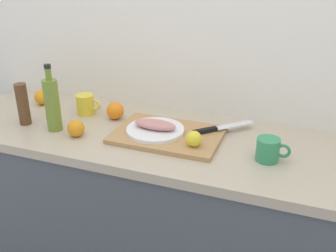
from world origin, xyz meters
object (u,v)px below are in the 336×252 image
at_px(white_plate, 155,130).
at_px(fish_fillet, 155,124).
at_px(cutting_board, 168,135).
at_px(coffee_mug_1, 269,150).
at_px(coffee_mug_0, 86,104).
at_px(orange_0, 42,97).
at_px(pepper_mill, 23,104).
at_px(lemon_0, 194,139).
at_px(olive_oil_bottle, 52,104).
at_px(chef_knife, 216,129).

height_order(white_plate, fish_fillet, fish_fillet).
xyz_separation_m(cutting_board, coffee_mug_1, (0.42, -0.06, 0.03)).
height_order(white_plate, coffee_mug_1, coffee_mug_1).
height_order(cutting_board, fish_fillet, fish_fillet).
distance_m(coffee_mug_0, coffee_mug_1, 0.89).
height_order(coffee_mug_0, orange_0, coffee_mug_0).
relative_size(fish_fillet, pepper_mill, 0.97).
relative_size(coffee_mug_0, pepper_mill, 0.66).
height_order(cutting_board, white_plate, white_plate).
relative_size(orange_0, pepper_mill, 0.40).
distance_m(coffee_mug_1, pepper_mill, 1.08).
bearing_deg(white_plate, lemon_0, -19.70).
xyz_separation_m(cutting_board, olive_oil_bottle, (-0.49, -0.10, 0.11)).
bearing_deg(orange_0, coffee_mug_0, -6.92).
relative_size(cutting_board, coffee_mug_0, 3.59).
bearing_deg(cutting_board, orange_0, 169.86).
height_order(white_plate, coffee_mug_0, coffee_mug_0).
xyz_separation_m(fish_fillet, orange_0, (-0.68, 0.14, -0.01)).
height_order(cutting_board, coffee_mug_1, coffee_mug_1).
distance_m(chef_knife, lemon_0, 0.18).
relative_size(fish_fillet, coffee_mug_0, 1.48).
height_order(fish_fillet, orange_0, orange_0).
bearing_deg(orange_0, white_plate, -11.79).
bearing_deg(orange_0, pepper_mill, -71.05).
distance_m(fish_fillet, lemon_0, 0.20).
bearing_deg(orange_0, chef_knife, -2.61).
xyz_separation_m(coffee_mug_1, orange_0, (-1.15, 0.19, -0.01)).
distance_m(chef_knife, olive_oil_bottle, 0.71).
height_order(white_plate, pepper_mill, pepper_mill).
xyz_separation_m(lemon_0, pepper_mill, (-0.79, -0.02, 0.04)).
distance_m(cutting_board, orange_0, 0.74).
distance_m(olive_oil_bottle, coffee_mug_1, 0.92).
relative_size(lemon_0, olive_oil_bottle, 0.21).
xyz_separation_m(fish_fillet, olive_oil_bottle, (-0.44, -0.09, 0.07)).
xyz_separation_m(fish_fillet, pepper_mill, (-0.60, -0.09, 0.04)).
bearing_deg(fish_fillet, white_plate, 0.00).
bearing_deg(pepper_mill, coffee_mug_0, 44.64).
height_order(fish_fillet, pepper_mill, pepper_mill).
bearing_deg(cutting_board, pepper_mill, -171.41).
bearing_deg(coffee_mug_0, pepper_mill, -135.36).
distance_m(white_plate, pepper_mill, 0.61).
bearing_deg(lemon_0, fish_fillet, 160.30).
height_order(coffee_mug_1, orange_0, coffee_mug_1).
bearing_deg(cutting_board, white_plate, -168.72).
relative_size(fish_fillet, coffee_mug_1, 1.45).
relative_size(chef_knife, orange_0, 2.99).
bearing_deg(coffee_mug_0, white_plate, -15.05).
relative_size(lemon_0, pepper_mill, 0.33).
bearing_deg(coffee_mug_0, olive_oil_bottle, -99.83).
height_order(white_plate, orange_0, orange_0).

